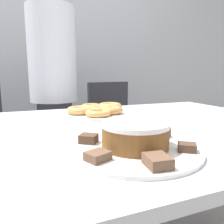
{
  "coord_description": "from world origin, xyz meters",
  "views": [
    {
      "loc": [
        -0.25,
        -0.79,
        0.98
      ],
      "look_at": [
        0.06,
        -0.01,
        0.83
      ],
      "focal_mm": 35.0,
      "sensor_mm": 36.0,
      "label": 1
    }
  ],
  "objects_px": {
    "office_chair_right": "(118,139)",
    "frosted_cake": "(135,134)",
    "plate_cake": "(135,148)",
    "person_standing": "(54,93)",
    "plate_donuts": "(100,114)"
  },
  "relations": [
    {
      "from": "office_chair_right",
      "to": "plate_cake",
      "type": "relative_size",
      "value": 2.55
    },
    {
      "from": "person_standing",
      "to": "plate_cake",
      "type": "xyz_separation_m",
      "value": [
        0.09,
        -1.06,
        -0.07
      ]
    },
    {
      "from": "person_standing",
      "to": "plate_donuts",
      "type": "height_order",
      "value": "person_standing"
    },
    {
      "from": "office_chair_right",
      "to": "frosted_cake",
      "type": "distance_m",
      "value": 1.27
    },
    {
      "from": "plate_donuts",
      "to": "frosted_cake",
      "type": "xyz_separation_m",
      "value": [
        -0.08,
        -0.54,
        0.04
      ]
    },
    {
      "from": "plate_cake",
      "to": "frosted_cake",
      "type": "relative_size",
      "value": 1.94
    },
    {
      "from": "office_chair_right",
      "to": "frosted_cake",
      "type": "height_order",
      "value": "office_chair_right"
    },
    {
      "from": "person_standing",
      "to": "plate_cake",
      "type": "height_order",
      "value": "person_standing"
    },
    {
      "from": "plate_cake",
      "to": "frosted_cake",
      "type": "height_order",
      "value": "frosted_cake"
    },
    {
      "from": "office_chair_right",
      "to": "frosted_cake",
      "type": "bearing_deg",
      "value": -121.71
    },
    {
      "from": "person_standing",
      "to": "plate_donuts",
      "type": "distance_m",
      "value": 0.55
    },
    {
      "from": "person_standing",
      "to": "plate_donuts",
      "type": "xyz_separation_m",
      "value": [
        0.16,
        -0.52,
        -0.07
      ]
    },
    {
      "from": "plate_cake",
      "to": "frosted_cake",
      "type": "distance_m",
      "value": 0.04
    },
    {
      "from": "person_standing",
      "to": "office_chair_right",
      "type": "distance_m",
      "value": 0.66
    },
    {
      "from": "person_standing",
      "to": "office_chair_right",
      "type": "relative_size",
      "value": 1.75
    }
  ]
}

